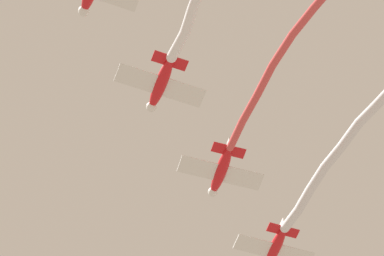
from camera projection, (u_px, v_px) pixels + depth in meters
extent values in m
ellipsoid|color=red|center=(275.00, 248.00, 88.18)|extent=(1.15, 5.46, 1.12)
ellipsoid|color=black|center=(272.00, 250.00, 88.89)|extent=(0.75, 1.37, 0.59)
cube|color=white|center=(274.00, 251.00, 88.15)|extent=(7.94, 1.91, 0.15)
cube|color=red|center=(283.00, 230.00, 87.07)|extent=(3.10, 1.06, 0.12)
cube|color=white|center=(282.00, 227.00, 87.61)|extent=(0.16, 1.24, 1.54)
cylinder|color=white|center=(292.00, 219.00, 86.04)|extent=(1.47, 2.69, 1.15)
cylinder|color=white|center=(304.00, 200.00, 84.80)|extent=(1.39, 2.48, 1.29)
cylinder|color=white|center=(317.00, 179.00, 83.73)|extent=(1.74, 2.89, 1.65)
cylinder|color=white|center=(333.00, 157.00, 82.75)|extent=(1.80, 2.71, 1.37)
cylinder|color=white|center=(350.00, 135.00, 81.71)|extent=(1.77, 2.96, 1.46)
cylinder|color=white|center=(368.00, 114.00, 80.59)|extent=(1.67, 2.57, 1.02)
sphere|color=white|center=(285.00, 228.00, 86.71)|extent=(0.90, 0.90, 0.90)
sphere|color=white|center=(298.00, 210.00, 85.38)|extent=(0.90, 0.90, 0.90)
sphere|color=white|center=(310.00, 191.00, 84.23)|extent=(0.90, 0.90, 0.90)
sphere|color=white|center=(325.00, 167.00, 83.23)|extent=(0.90, 0.90, 0.90)
sphere|color=white|center=(342.00, 147.00, 82.26)|extent=(0.90, 0.90, 0.90)
sphere|color=white|center=(359.00, 123.00, 81.15)|extent=(0.90, 0.90, 0.90)
sphere|color=white|center=(377.00, 104.00, 80.03)|extent=(0.90, 0.90, 0.90)
ellipsoid|color=red|center=(221.00, 170.00, 83.33)|extent=(1.24, 5.48, 1.12)
sphere|color=white|center=(213.00, 192.00, 84.70)|extent=(0.97, 0.97, 0.95)
ellipsoid|color=black|center=(219.00, 173.00, 84.04)|extent=(0.77, 1.38, 0.59)
cube|color=white|center=(221.00, 173.00, 83.31)|extent=(7.97, 2.04, 0.15)
cube|color=red|center=(229.00, 150.00, 82.21)|extent=(3.12, 1.11, 0.12)
cube|color=white|center=(228.00, 148.00, 82.76)|extent=(0.18, 1.24, 1.54)
cylinder|color=#DB4C4C|center=(236.00, 135.00, 80.87)|extent=(0.83, 3.26, 1.13)
cylinder|color=#DB4C4C|center=(250.00, 109.00, 79.11)|extent=(1.13, 3.09, 0.90)
cylinder|color=#DB4C4C|center=(265.00, 81.00, 77.59)|extent=(1.20, 3.17, 1.06)
cylinder|color=#DB4C4C|center=(282.00, 50.00, 75.94)|extent=(1.41, 3.47, 1.08)
cylinder|color=#DB4C4C|center=(303.00, 21.00, 74.33)|extent=(1.50, 3.04, 0.76)
sphere|color=#DB4C4C|center=(230.00, 147.00, 81.85)|extent=(0.70, 0.70, 0.70)
sphere|color=#DB4C4C|center=(242.00, 122.00, 79.90)|extent=(0.70, 0.70, 0.70)
sphere|color=#DB4C4C|center=(257.00, 95.00, 78.32)|extent=(0.70, 0.70, 0.70)
sphere|color=#DB4C4C|center=(272.00, 66.00, 76.85)|extent=(0.70, 0.70, 0.70)
sphere|color=#DB4C4C|center=(292.00, 35.00, 75.03)|extent=(0.70, 0.70, 0.70)
sphere|color=#DB4C4C|center=(314.00, 8.00, 73.64)|extent=(0.70, 0.70, 0.70)
ellipsoid|color=red|center=(161.00, 83.00, 78.49)|extent=(1.37, 5.50, 1.12)
sphere|color=white|center=(151.00, 107.00, 79.83)|extent=(0.99, 0.99, 0.95)
ellipsoid|color=black|center=(159.00, 87.00, 79.19)|extent=(0.81, 1.40, 0.59)
cube|color=white|center=(160.00, 86.00, 78.46)|extent=(8.01, 2.23, 0.15)
cube|color=red|center=(170.00, 61.00, 77.39)|extent=(3.14, 1.19, 0.12)
cube|color=white|center=(170.00, 59.00, 77.94)|extent=(0.21, 1.25, 1.54)
cylinder|color=white|center=(178.00, 45.00, 76.51)|extent=(1.65, 2.66, 1.44)
cylinder|color=white|center=(189.00, 20.00, 75.33)|extent=(1.19, 2.52, 1.15)
sphere|color=white|center=(171.00, 57.00, 77.04)|extent=(0.92, 0.92, 0.92)
sphere|color=white|center=(185.00, 33.00, 75.99)|extent=(0.92, 0.92, 0.92)
sphere|color=white|center=(193.00, 7.00, 74.66)|extent=(0.92, 0.92, 0.92)
sphere|color=white|center=(84.00, 11.00, 74.98)|extent=(1.00, 1.00, 0.95)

